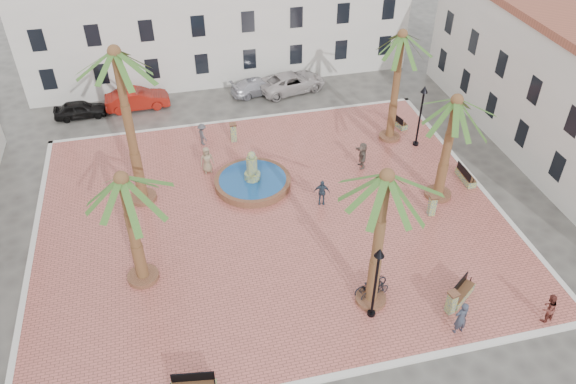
# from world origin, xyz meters

# --- Properties ---
(ground) EXTENTS (120.00, 120.00, 0.00)m
(ground) POSITION_xyz_m (0.00, 0.00, 0.00)
(ground) COLOR #56544F
(ground) RESTS_ON ground
(plaza) EXTENTS (26.00, 22.00, 0.15)m
(plaza) POSITION_xyz_m (0.00, 0.00, 0.07)
(plaza) COLOR #BC6054
(plaza) RESTS_ON ground
(kerb_n) EXTENTS (26.30, 0.30, 0.16)m
(kerb_n) POSITION_xyz_m (0.00, 11.00, 0.08)
(kerb_n) COLOR silver
(kerb_n) RESTS_ON ground
(kerb_s) EXTENTS (26.30, 0.30, 0.16)m
(kerb_s) POSITION_xyz_m (0.00, -11.00, 0.08)
(kerb_s) COLOR silver
(kerb_s) RESTS_ON ground
(kerb_e) EXTENTS (0.30, 22.30, 0.16)m
(kerb_e) POSITION_xyz_m (13.00, 0.00, 0.08)
(kerb_e) COLOR silver
(kerb_e) RESTS_ON ground
(kerb_w) EXTENTS (0.30, 22.30, 0.16)m
(kerb_w) POSITION_xyz_m (-13.00, 0.00, 0.08)
(kerb_w) COLOR silver
(kerb_w) RESTS_ON ground
(building_north) EXTENTS (30.40, 7.40, 9.50)m
(building_north) POSITION_xyz_m (-0.00, 19.99, 4.77)
(building_north) COLOR silver
(building_north) RESTS_ON ground
(fountain) EXTENTS (4.66, 4.66, 2.41)m
(fountain) POSITION_xyz_m (-0.49, 3.04, 0.48)
(fountain) COLOR brown
(fountain) RESTS_ON plaza
(palm_nw) EXTENTS (5.10, 5.10, 9.62)m
(palm_nw) POSITION_xyz_m (-7.05, 3.20, 8.48)
(palm_nw) COLOR brown
(palm_nw) RESTS_ON plaza
(palm_sw) EXTENTS (5.09, 5.09, 6.56)m
(palm_sw) POSITION_xyz_m (-7.28, -3.34, 5.56)
(palm_sw) COLOR brown
(palm_sw) RESTS_ON plaza
(palm_s) EXTENTS (4.79, 4.79, 7.77)m
(palm_s) POSITION_xyz_m (3.31, -7.42, 6.77)
(palm_s) COLOR brown
(palm_s) RESTS_ON plaza
(palm_e) EXTENTS (5.09, 5.09, 6.75)m
(palm_e) POSITION_xyz_m (10.06, -0.59, 5.74)
(palm_e) COLOR brown
(palm_e) RESTS_ON plaza
(palm_ne) EXTENTS (4.67, 4.67, 7.74)m
(palm_ne) POSITION_xyz_m (9.65, 6.14, 6.77)
(palm_ne) COLOR brown
(palm_ne) RESTS_ON plaza
(bench_se) EXTENTS (1.82, 1.53, 0.97)m
(bench_se) POSITION_xyz_m (7.59, -8.26, 0.42)
(bench_se) COLOR #819462
(bench_se) RESTS_ON plaza
(bench_e) EXTENTS (0.57, 1.79, 0.94)m
(bench_e) POSITION_xyz_m (12.38, 0.42, 0.41)
(bench_e) COLOR #819462
(bench_e) RESTS_ON plaza
(bench_ne) EXTENTS (0.87, 1.73, 0.87)m
(bench_ne) POSITION_xyz_m (10.85, 7.57, 0.40)
(bench_ne) COLOR #819462
(bench_ne) RESTS_ON plaza
(lamppost_s) EXTENTS (0.46, 0.46, 4.24)m
(lamppost_s) POSITION_xyz_m (3.04, -8.24, 3.02)
(lamppost_s) COLOR black
(lamppost_s) RESTS_ON plaza
(lamppost_e) EXTENTS (0.48, 0.48, 4.37)m
(lamppost_e) POSITION_xyz_m (11.06, 4.90, 3.11)
(lamppost_e) COLOR black
(lamppost_e) RESTS_ON plaza
(bollard_se) EXTENTS (0.54, 0.54, 1.28)m
(bollard_se) POSITION_xyz_m (6.69, -8.94, 0.82)
(bollard_se) COLOR #819462
(bollard_se) RESTS_ON plaza
(bollard_n) EXTENTS (0.48, 0.48, 1.34)m
(bollard_n) POSITION_xyz_m (-0.82, 8.26, 0.84)
(bollard_n) COLOR #819462
(bollard_n) RESTS_ON plaza
(bollard_e) EXTENTS (0.49, 0.49, 1.29)m
(bollard_e) POSITION_xyz_m (8.91, -2.10, 0.82)
(bollard_e) COLOR #819462
(bollard_e) RESTS_ON plaza
(litter_bin) EXTENTS (0.38, 0.38, 0.74)m
(litter_bin) POSITION_xyz_m (3.74, -6.88, 0.52)
(litter_bin) COLOR black
(litter_bin) RESTS_ON plaza
(cyclist_a) EXTENTS (0.73, 0.52, 1.88)m
(cyclist_a) POSITION_xyz_m (6.52, -10.09, 1.09)
(cyclist_a) COLOR #313746
(cyclist_a) RESTS_ON plaza
(bicycle_a) EXTENTS (2.00, 1.16, 0.99)m
(bicycle_a) POSITION_xyz_m (3.48, -6.83, 0.65)
(bicycle_a) COLOR black
(bicycle_a) RESTS_ON plaza
(cyclist_b) EXTENTS (0.90, 0.77, 1.60)m
(cyclist_b) POSITION_xyz_m (10.76, -10.40, 0.95)
(cyclist_b) COLOR #5E2620
(cyclist_b) RESTS_ON plaza
(bicycle_b) EXTENTS (1.65, 0.82, 0.96)m
(bicycle_b) POSITION_xyz_m (3.54, -7.29, 0.63)
(bicycle_b) COLOR black
(bicycle_b) RESTS_ON plaza
(pedestrian_fountain_a) EXTENTS (0.94, 0.69, 1.77)m
(pedestrian_fountain_a) POSITION_xyz_m (-2.99, 5.08, 1.03)
(pedestrian_fountain_a) COLOR #927D5F
(pedestrian_fountain_a) RESTS_ON plaza
(pedestrian_fountain_b) EXTENTS (1.02, 0.63, 1.61)m
(pedestrian_fountain_b) POSITION_xyz_m (3.09, 0.33, 0.96)
(pedestrian_fountain_b) COLOR #2D3E4E
(pedestrian_fountain_b) RESTS_ON plaza
(pedestrian_north) EXTENTS (0.86, 1.14, 1.56)m
(pedestrian_north) POSITION_xyz_m (-2.89, 8.31, 0.93)
(pedestrian_north) COLOR #444449
(pedestrian_north) RESTS_ON plaza
(pedestrian_east) EXTENTS (0.64, 1.67, 1.76)m
(pedestrian_east) POSITION_xyz_m (6.62, 3.31, 1.03)
(pedestrian_east) COLOR #64574E
(pedestrian_east) RESTS_ON plaza
(car_black) EXTENTS (3.73, 1.57, 1.26)m
(car_black) POSITION_xyz_m (-11.12, 14.32, 0.63)
(car_black) COLOR black
(car_black) RESTS_ON ground
(car_red) EXTENTS (4.72, 1.81, 1.54)m
(car_red) POSITION_xyz_m (-7.02, 14.70, 0.77)
(car_red) COLOR maroon
(car_red) RESTS_ON ground
(car_silver) EXTENTS (4.55, 2.62, 1.24)m
(car_silver) POSITION_xyz_m (2.17, 14.92, 0.62)
(car_silver) COLOR silver
(car_silver) RESTS_ON ground
(car_white) EXTENTS (5.75, 3.57, 1.48)m
(car_white) POSITION_xyz_m (4.86, 14.71, 0.74)
(car_white) COLOR beige
(car_white) RESTS_ON ground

